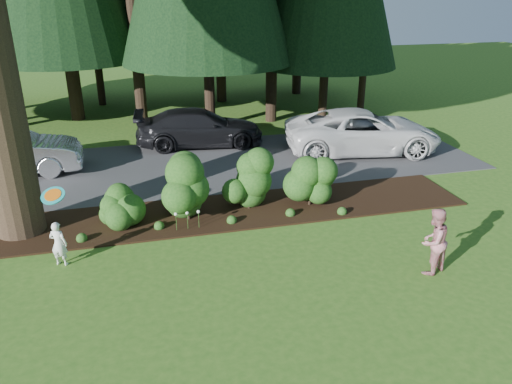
{
  "coord_description": "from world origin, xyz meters",
  "views": [
    {
      "loc": [
        -1.47,
        -9.62,
        6.14
      ],
      "look_at": [
        1.36,
        1.53,
        1.3
      ],
      "focal_mm": 35.0,
      "sensor_mm": 36.0,
      "label": 1
    }
  ],
  "objects_px": {
    "frisbee": "(53,195)",
    "adult": "(433,241)",
    "child": "(59,244)",
    "car_white_suv": "(363,131)",
    "car_dark_suv": "(200,128)",
    "car_silver_wagon": "(5,152)"
  },
  "relations": [
    {
      "from": "car_silver_wagon",
      "to": "car_dark_suv",
      "type": "height_order",
      "value": "car_silver_wagon"
    },
    {
      "from": "car_silver_wagon",
      "to": "car_dark_suv",
      "type": "distance_m",
      "value": 7.09
    },
    {
      "from": "car_silver_wagon",
      "to": "car_dark_suv",
      "type": "xyz_separation_m",
      "value": [
        6.86,
        1.76,
        -0.07
      ]
    },
    {
      "from": "car_white_suv",
      "to": "frisbee",
      "type": "bearing_deg",
      "value": 127.24
    },
    {
      "from": "car_dark_suv",
      "to": "child",
      "type": "relative_size",
      "value": 4.57
    },
    {
      "from": "car_dark_suv",
      "to": "adult",
      "type": "distance_m",
      "value": 11.45
    },
    {
      "from": "frisbee",
      "to": "child",
      "type": "bearing_deg",
      "value": -88.58
    },
    {
      "from": "car_dark_suv",
      "to": "adult",
      "type": "xyz_separation_m",
      "value": [
        3.7,
        -10.84,
        0.03
      ]
    },
    {
      "from": "adult",
      "to": "car_dark_suv",
      "type": "bearing_deg",
      "value": -94.85
    },
    {
      "from": "car_silver_wagon",
      "to": "adult",
      "type": "bearing_deg",
      "value": -132.83
    },
    {
      "from": "car_white_suv",
      "to": "car_dark_suv",
      "type": "relative_size",
      "value": 1.17
    },
    {
      "from": "frisbee",
      "to": "adult",
      "type": "bearing_deg",
      "value": -18.77
    },
    {
      "from": "car_silver_wagon",
      "to": "child",
      "type": "xyz_separation_m",
      "value": [
        2.34,
        -6.65,
        -0.28
      ]
    },
    {
      "from": "car_silver_wagon",
      "to": "car_white_suv",
      "type": "height_order",
      "value": "car_white_suv"
    },
    {
      "from": "car_silver_wagon",
      "to": "child",
      "type": "distance_m",
      "value": 7.06
    },
    {
      "from": "car_silver_wagon",
      "to": "frisbee",
      "type": "height_order",
      "value": "frisbee"
    },
    {
      "from": "adult",
      "to": "child",
      "type": "bearing_deg",
      "value": -40.1
    },
    {
      "from": "car_dark_suv",
      "to": "frisbee",
      "type": "height_order",
      "value": "frisbee"
    },
    {
      "from": "car_white_suv",
      "to": "car_dark_suv",
      "type": "distance_m",
      "value": 6.44
    },
    {
      "from": "car_white_suv",
      "to": "child",
      "type": "distance_m",
      "value": 12.11
    },
    {
      "from": "car_dark_suv",
      "to": "frisbee",
      "type": "xyz_separation_m",
      "value": [
        -4.53,
        -8.04,
        0.85
      ]
    },
    {
      "from": "car_white_suv",
      "to": "car_dark_suv",
      "type": "height_order",
      "value": "car_white_suv"
    }
  ]
}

